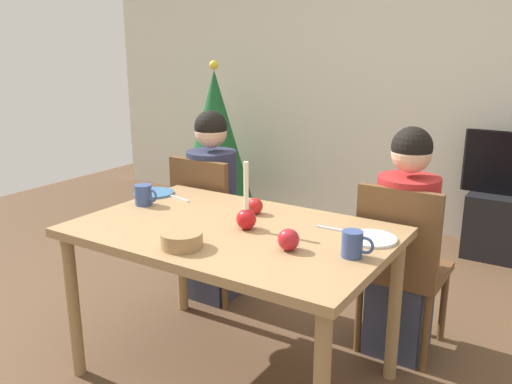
{
  "coord_description": "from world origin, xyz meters",
  "views": [
    {
      "loc": [
        1.3,
        -1.85,
        1.54
      ],
      "look_at": [
        0.0,
        0.2,
        0.87
      ],
      "focal_mm": 37.52,
      "sensor_mm": 36.0,
      "label": 1
    }
  ],
  "objects_px": {
    "person_left_child": "(213,209)",
    "mug_left": "(144,195)",
    "dining_table": "(232,245)",
    "apple_by_left_plate": "(288,240)",
    "christmas_tree": "(215,137)",
    "person_right_child": "(404,247)",
    "chair_right": "(401,260)",
    "plate_right": "(371,239)",
    "chair_left": "(210,220)",
    "plate_left": "(154,193)",
    "candle_centerpiece": "(246,215)",
    "bowl_walnuts": "(182,240)",
    "mug_right": "(353,244)",
    "apple_near_candle": "(255,206)"
  },
  "relations": [
    {
      "from": "person_left_child",
      "to": "plate_left",
      "type": "xyz_separation_m",
      "value": [
        -0.09,
        -0.41,
        0.19
      ]
    },
    {
      "from": "dining_table",
      "to": "apple_by_left_plate",
      "type": "relative_size",
      "value": 15.93
    },
    {
      "from": "person_left_child",
      "to": "apple_by_left_plate",
      "type": "height_order",
      "value": "person_left_child"
    },
    {
      "from": "mug_right",
      "to": "apple_by_left_plate",
      "type": "height_order",
      "value": "mug_right"
    },
    {
      "from": "plate_left",
      "to": "apple_near_candle",
      "type": "xyz_separation_m",
      "value": [
        0.66,
        -0.0,
        0.03
      ]
    },
    {
      "from": "person_right_child",
      "to": "bowl_walnuts",
      "type": "distance_m",
      "value": 1.15
    },
    {
      "from": "person_left_child",
      "to": "bowl_walnuts",
      "type": "xyz_separation_m",
      "value": [
        0.56,
        -0.94,
        0.21
      ]
    },
    {
      "from": "chair_right",
      "to": "mug_right",
      "type": "height_order",
      "value": "chair_right"
    },
    {
      "from": "apple_near_candle",
      "to": "dining_table",
      "type": "bearing_deg",
      "value": -83.76
    },
    {
      "from": "apple_by_left_plate",
      "to": "bowl_walnuts",
      "type": "bearing_deg",
      "value": -151.49
    },
    {
      "from": "apple_by_left_plate",
      "to": "chair_left",
      "type": "bearing_deg",
      "value": 142.99
    },
    {
      "from": "dining_table",
      "to": "mug_left",
      "type": "bearing_deg",
      "value": 174.74
    },
    {
      "from": "person_left_child",
      "to": "person_right_child",
      "type": "bearing_deg",
      "value": 0.0
    },
    {
      "from": "mug_right",
      "to": "plate_left",
      "type": "bearing_deg",
      "value": 168.5
    },
    {
      "from": "dining_table",
      "to": "chair_left",
      "type": "height_order",
      "value": "chair_left"
    },
    {
      "from": "christmas_tree",
      "to": "candle_centerpiece",
      "type": "height_order",
      "value": "christmas_tree"
    },
    {
      "from": "chair_right",
      "to": "dining_table",
      "type": "bearing_deg",
      "value": -134.18
    },
    {
      "from": "person_right_child",
      "to": "apple_by_left_plate",
      "type": "height_order",
      "value": "person_right_child"
    },
    {
      "from": "plate_right",
      "to": "mug_left",
      "type": "bearing_deg",
      "value": -173.35
    },
    {
      "from": "mug_left",
      "to": "dining_table",
      "type": "bearing_deg",
      "value": -5.26
    },
    {
      "from": "chair_left",
      "to": "chair_right",
      "type": "relative_size",
      "value": 1.0
    },
    {
      "from": "chair_right",
      "to": "candle_centerpiece",
      "type": "bearing_deg",
      "value": -132.2
    },
    {
      "from": "chair_right",
      "to": "plate_right",
      "type": "xyz_separation_m",
      "value": [
        -0.01,
        -0.42,
        0.24
      ]
    },
    {
      "from": "mug_right",
      "to": "bowl_walnuts",
      "type": "relative_size",
      "value": 0.76
    },
    {
      "from": "mug_left",
      "to": "apple_by_left_plate",
      "type": "relative_size",
      "value": 1.53
    },
    {
      "from": "mug_right",
      "to": "person_right_child",
      "type": "bearing_deg",
      "value": 89.5
    },
    {
      "from": "person_right_child",
      "to": "mug_right",
      "type": "height_order",
      "value": "person_right_child"
    },
    {
      "from": "dining_table",
      "to": "person_right_child",
      "type": "xyz_separation_m",
      "value": [
        0.59,
        0.64,
        -0.1
      ]
    },
    {
      "from": "chair_right",
      "to": "person_right_child",
      "type": "bearing_deg",
      "value": 90.0
    },
    {
      "from": "chair_right",
      "to": "bowl_walnuts",
      "type": "bearing_deg",
      "value": -124.61
    },
    {
      "from": "christmas_tree",
      "to": "mug_right",
      "type": "distance_m",
      "value": 2.97
    },
    {
      "from": "person_left_child",
      "to": "mug_left",
      "type": "relative_size",
      "value": 8.71
    },
    {
      "from": "plate_right",
      "to": "mug_right",
      "type": "xyz_separation_m",
      "value": [
        0.01,
        -0.21,
        0.05
      ]
    },
    {
      "from": "chair_left",
      "to": "candle_centerpiece",
      "type": "xyz_separation_m",
      "value": [
        0.65,
        -0.58,
        0.3
      ]
    },
    {
      "from": "person_left_child",
      "to": "person_right_child",
      "type": "relative_size",
      "value": 1.0
    },
    {
      "from": "dining_table",
      "to": "person_right_child",
      "type": "height_order",
      "value": "person_right_child"
    },
    {
      "from": "dining_table",
      "to": "bowl_walnuts",
      "type": "xyz_separation_m",
      "value": [
        -0.04,
        -0.3,
        0.12
      ]
    },
    {
      "from": "person_left_child",
      "to": "bowl_walnuts",
      "type": "height_order",
      "value": "person_left_child"
    },
    {
      "from": "person_left_child",
      "to": "plate_right",
      "type": "height_order",
      "value": "person_left_child"
    },
    {
      "from": "apple_by_left_plate",
      "to": "chair_right",
      "type": "bearing_deg",
      "value": 70.46
    },
    {
      "from": "christmas_tree",
      "to": "dining_table",
      "type": "bearing_deg",
      "value": -51.72
    },
    {
      "from": "plate_left",
      "to": "bowl_walnuts",
      "type": "height_order",
      "value": "bowl_walnuts"
    },
    {
      "from": "dining_table",
      "to": "plate_left",
      "type": "xyz_separation_m",
      "value": [
        -0.68,
        0.23,
        0.09
      ]
    },
    {
      "from": "bowl_walnuts",
      "to": "plate_left",
      "type": "bearing_deg",
      "value": 140.46
    },
    {
      "from": "dining_table",
      "to": "christmas_tree",
      "type": "distance_m",
      "value": 2.56
    },
    {
      "from": "person_left_child",
      "to": "candle_centerpiece",
      "type": "xyz_separation_m",
      "value": [
        0.65,
        -0.62,
        0.24
      ]
    },
    {
      "from": "christmas_tree",
      "to": "bowl_walnuts",
      "type": "relative_size",
      "value": 8.23
    },
    {
      "from": "mug_left",
      "to": "person_left_child",
      "type": "bearing_deg",
      "value": 91.12
    },
    {
      "from": "plate_left",
      "to": "candle_centerpiece",
      "type": "bearing_deg",
      "value": -15.65
    },
    {
      "from": "chair_left",
      "to": "person_right_child",
      "type": "distance_m",
      "value": 1.19
    }
  ]
}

